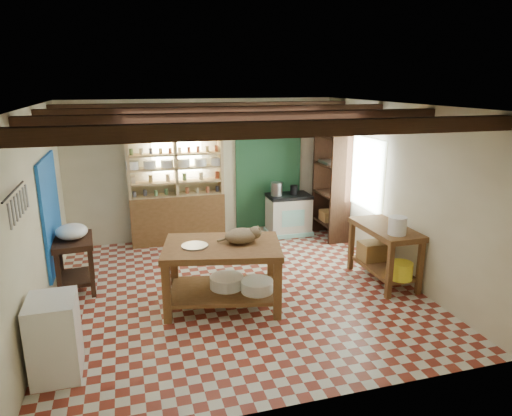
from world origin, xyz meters
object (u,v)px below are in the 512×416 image
object	(u,v)px
stove	(289,215)
cat	(241,236)
prep_table	(75,264)
white_cabinet	(55,337)
right_counter	(384,254)
work_table	(223,275)

from	to	relation	value
stove	cat	world-z (taller)	cat
prep_table	cat	distance (m)	2.48
stove	white_cabinet	distance (m)	5.18
stove	right_counter	xyz separation A→B (m)	(0.61, -2.43, 0.03)
white_cabinet	right_counter	size ratio (longest dim) A/B	0.70
stove	cat	distance (m)	3.03
work_table	white_cabinet	distance (m)	2.19
work_table	stove	world-z (taller)	work_table
right_counter	cat	distance (m)	2.27
work_table	stove	distance (m)	3.12
work_table	white_cabinet	bearing A→B (deg)	-140.13
right_counter	cat	world-z (taller)	cat
stove	cat	xyz separation A→B (m)	(-1.59, -2.53, 0.55)
prep_table	work_table	bearing A→B (deg)	-32.60
work_table	white_cabinet	size ratio (longest dim) A/B	1.80
right_counter	work_table	bearing A→B (deg)	-178.81
work_table	stove	xyz separation A→B (m)	(1.85, 2.52, -0.03)
right_counter	cat	bearing A→B (deg)	-178.46
white_cabinet	right_counter	world-z (taller)	right_counter
prep_table	right_counter	world-z (taller)	right_counter
cat	prep_table	bearing A→B (deg)	156.85
white_cabinet	prep_table	bearing A→B (deg)	89.09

